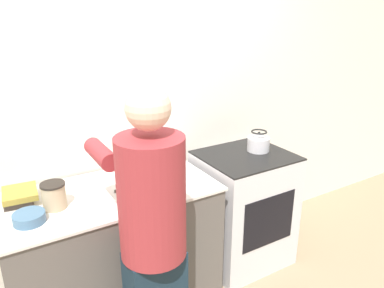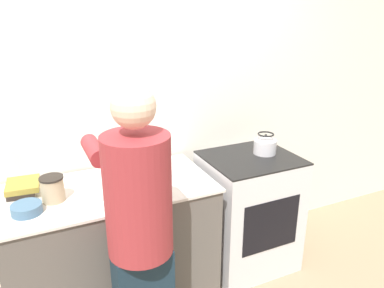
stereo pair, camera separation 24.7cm
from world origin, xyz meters
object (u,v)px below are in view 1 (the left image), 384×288
Objects in this scene: bowl_prep at (29,218)px; canister_jar at (54,196)px; person at (152,231)px; oven at (243,208)px; knife at (131,190)px; cutting_board at (125,192)px; kettle at (258,142)px.

canister_jar is (0.15, 0.09, 0.05)m from bowl_prep.
person is 9.71× the size of bowl_prep.
bowl_prep is (-1.56, -0.08, 0.45)m from oven.
person is at bearing -40.02° from bowl_prep.
knife is 0.46m from canister_jar.
cutting_board is 1.92× the size of kettle.
person is 7.46× the size of knife.
cutting_board is at bearing -177.33° from kettle.
knife is 0.61m from bowl_prep.
bowl_prep is (-0.61, -0.04, 0.01)m from knife.
oven is 1.05m from knife.
kettle is 1.01× the size of bowl_prep.
oven is 1.49m from canister_jar.
person is at bearing -84.19° from knife.
person is 1.30m from kettle.
cutting_board is 1.13m from kettle.
person reaches higher than bowl_prep.
cutting_board is 1.94× the size of bowl_prep.
canister_jar is (-0.42, 0.04, 0.07)m from cutting_board.
canister_jar is (-0.45, 0.05, 0.06)m from knife.
bowl_prep is (-0.57, -0.05, 0.02)m from cutting_board.
cutting_board is at bearing -5.07° from canister_jar.
oven is 1.24m from person.
canister_jar is at bearing 174.93° from cutting_board.
oven is 5.38× the size of kettle.
kettle reaches higher than bowl_prep.
bowl_prep reaches higher than oven.
oven is at bearing 1.70° from cutting_board.
oven is at bearing 18.32° from knife.
canister_jar is (-0.37, 0.53, 0.06)m from person.
kettle is at bearing 9.67° from oven.
knife is 1.43× the size of canister_jar.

